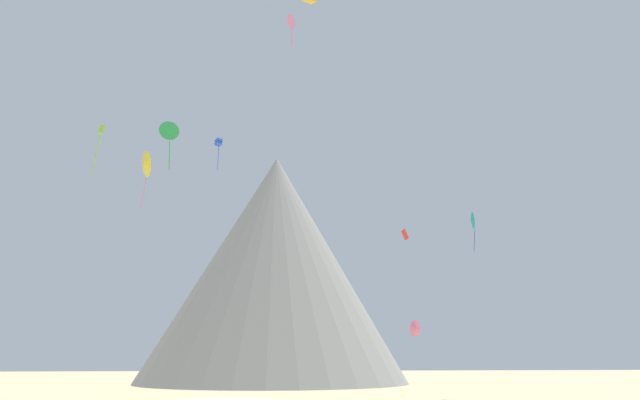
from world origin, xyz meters
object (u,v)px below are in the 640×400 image
(kite_pink_high, at_px, (290,22))
(kite_teal_mid, at_px, (472,221))
(kite_rainbow_low, at_px, (416,328))
(rock_massif, at_px, (276,272))
(kite_green_mid, at_px, (169,132))
(kite_lime_mid, at_px, (99,140))
(kite_red_mid, at_px, (405,235))
(kite_blue_high, at_px, (219,143))
(kite_yellow_mid, at_px, (145,164))

(kite_pink_high, bearing_deg, kite_teal_mid, 172.34)
(kite_rainbow_low, bearing_deg, rock_massif, 79.73)
(kite_green_mid, height_order, kite_lime_mid, kite_green_mid)
(kite_red_mid, distance_m, kite_blue_high, 29.75)
(kite_yellow_mid, height_order, kite_green_mid, kite_green_mid)
(kite_lime_mid, relative_size, kite_blue_high, 0.92)
(rock_massif, height_order, kite_lime_mid, rock_massif)
(kite_rainbow_low, bearing_deg, kite_yellow_mid, -178.95)
(kite_teal_mid, xyz_separation_m, kite_pink_high, (-26.93, -28.64, 10.74))
(kite_lime_mid, distance_m, kite_rainbow_low, 49.87)
(kite_rainbow_low, bearing_deg, kite_green_mid, -168.87)
(kite_yellow_mid, bearing_deg, kite_teal_mid, 90.35)
(kite_green_mid, bearing_deg, kite_blue_high, -110.42)
(rock_massif, relative_size, kite_green_mid, 14.99)
(kite_green_mid, height_order, kite_rainbow_low, kite_green_mid)
(kite_green_mid, relative_size, kite_lime_mid, 1.02)
(kite_yellow_mid, height_order, kite_blue_high, kite_blue_high)
(kite_yellow_mid, bearing_deg, kite_red_mid, 87.81)
(kite_red_mid, bearing_deg, kite_pink_high, 177.03)
(kite_red_mid, relative_size, kite_blue_high, 0.29)
(kite_red_mid, relative_size, kite_pink_high, 0.39)
(kite_yellow_mid, bearing_deg, kite_pink_high, 31.36)
(kite_green_mid, height_order, kite_blue_high, kite_blue_high)
(rock_massif, distance_m, kite_teal_mid, 48.04)
(kite_teal_mid, relative_size, kite_blue_high, 1.20)
(kite_blue_high, bearing_deg, rock_massif, 42.47)
(kite_rainbow_low, bearing_deg, kite_red_mid, -145.96)
(kite_pink_high, bearing_deg, kite_yellow_mid, -86.29)
(kite_pink_high, height_order, kite_blue_high, kite_blue_high)
(kite_green_mid, height_order, kite_pink_high, kite_pink_high)
(kite_lime_mid, bearing_deg, kite_red_mid, -62.78)
(kite_teal_mid, relative_size, kite_pink_high, 1.64)
(kite_pink_high, distance_m, kite_blue_high, 32.95)
(kite_green_mid, bearing_deg, kite_pink_high, 158.19)
(rock_massif, distance_m, kite_pink_high, 70.75)
(rock_massif, relative_size, kite_lime_mid, 15.30)
(kite_teal_mid, bearing_deg, kite_yellow_mid, -51.60)
(kite_yellow_mid, xyz_separation_m, kite_blue_high, (5.12, 23.83, 11.43))
(kite_teal_mid, distance_m, kite_pink_high, 40.75)
(rock_massif, relative_size, kite_blue_high, 14.10)
(kite_red_mid, bearing_deg, kite_blue_high, 98.45)
(kite_blue_high, bearing_deg, kite_teal_mid, -38.22)
(rock_massif, distance_m, kite_yellow_mid, 63.33)
(kite_lime_mid, bearing_deg, kite_yellow_mid, -22.59)
(kite_red_mid, bearing_deg, kite_teal_mid, -23.90)
(kite_lime_mid, bearing_deg, kite_blue_high, -20.08)
(kite_red_mid, xyz_separation_m, kite_lime_mid, (-30.75, -21.00, 2.73))
(kite_red_mid, relative_size, kite_teal_mid, 0.24)
(kite_pink_high, relative_size, kite_blue_high, 0.73)
(rock_massif, height_order, kite_yellow_mid, rock_massif)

